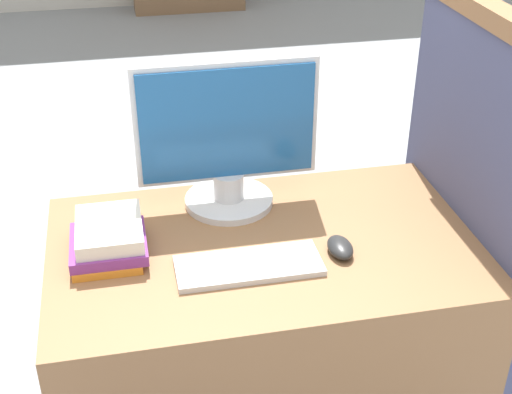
# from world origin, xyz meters

# --- Properties ---
(desk) EXTENTS (1.14, 0.70, 0.75)m
(desk) POSITION_xyz_m (0.00, 0.35, 0.38)
(desk) COLOR #8C603D
(desk) RESTS_ON ground_plane
(carrel_divider) EXTENTS (0.07, 0.76, 1.34)m
(carrel_divider) POSITION_xyz_m (0.59, 0.38, 0.68)
(carrel_divider) COLOR #474C70
(carrel_divider) RESTS_ON ground_plane
(monitor) EXTENTS (0.51, 0.26, 0.43)m
(monitor) POSITION_xyz_m (-0.06, 0.58, 0.95)
(monitor) COLOR silver
(monitor) RESTS_ON desk
(keyboard) EXTENTS (0.37, 0.14, 0.02)m
(keyboard) POSITION_xyz_m (-0.06, 0.25, 0.76)
(keyboard) COLOR silver
(keyboard) RESTS_ON desk
(mouse) EXTENTS (0.06, 0.11, 0.04)m
(mouse) POSITION_xyz_m (0.19, 0.27, 0.77)
(mouse) COLOR #262626
(mouse) RESTS_ON desk
(book_stack) EXTENTS (0.19, 0.23, 0.09)m
(book_stack) POSITION_xyz_m (-0.40, 0.39, 0.80)
(book_stack) COLOR orange
(book_stack) RESTS_ON desk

